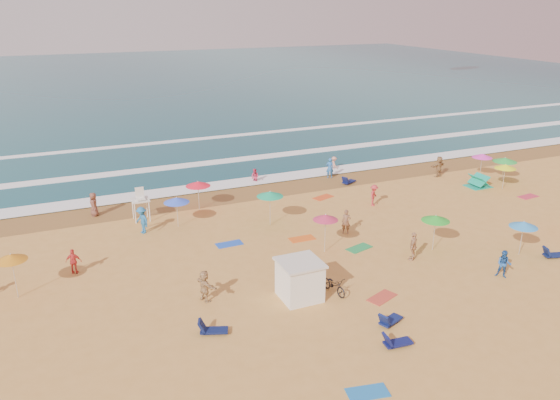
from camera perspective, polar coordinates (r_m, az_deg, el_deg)
name	(u,v)px	position (r m, az deg, el deg)	size (l,w,h in m)	color
ground	(303,255)	(34.04, 2.38, -5.79)	(220.00, 220.00, 0.00)	gold
ocean	(115,83)	(113.31, -16.84, 11.63)	(220.00, 140.00, 0.18)	#0C4756
wet_sand	(236,194)	(44.76, -4.60, 0.62)	(220.00, 220.00, 0.00)	olive
surf_foam	(206,165)	(52.77, -7.76, 3.62)	(200.00, 18.70, 0.05)	white
cabana	(300,281)	(28.99, 2.08, -8.43)	(2.00, 2.00, 2.00)	white
cabana_roof	(300,263)	(28.50, 2.10, -6.55)	(2.20, 2.20, 0.12)	silver
bicycle	(334,285)	(29.78, 5.66, -8.81)	(0.65, 1.87, 0.98)	black
lifeguard_stand	(141,206)	(40.20, -14.34, -0.66)	(1.20, 1.20, 2.10)	white
beach_umbrellas	(375,208)	(36.18, 9.87, -0.81)	(53.69, 25.39, 0.81)	#15AE73
loungers	(427,255)	(34.78, 15.06, -5.62)	(52.28, 22.40, 0.34)	#0F164F
towels	(366,272)	(32.33, 8.97, -7.47)	(41.12, 24.21, 0.03)	red
beachgoers	(272,217)	(37.53, -0.81, -1.84)	(46.10, 24.26, 2.13)	#A17E4A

